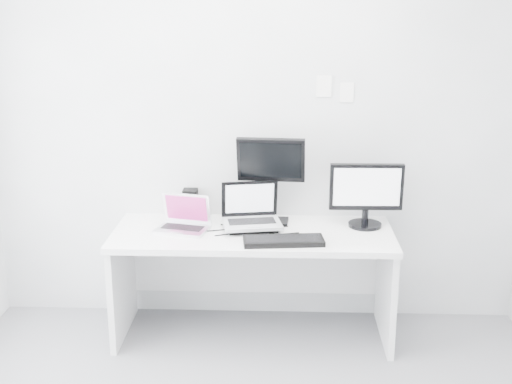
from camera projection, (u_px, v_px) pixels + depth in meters
back_wall at (255, 126)px, 4.49m from camera, size 3.60×0.00×3.60m
desk at (253, 284)px, 4.42m from camera, size 1.80×0.70×0.73m
macbook at (181, 213)px, 4.30m from camera, size 0.37×0.31×0.24m
speaker at (190, 203)px, 4.59m from camera, size 0.11×0.11×0.20m
dell_laptop at (252, 207)px, 4.32m from camera, size 0.41×0.35×0.31m
rear_monitor at (271, 179)px, 4.41m from camera, size 0.45×0.19×0.60m
samsung_monitor at (366, 194)px, 4.36m from camera, size 0.48×0.23×0.44m
keyboard at (284, 241)px, 4.11m from camera, size 0.51×0.22×0.03m
mouse at (308, 240)px, 4.12m from camera, size 0.10×0.06×0.03m
wall_note_0 at (324, 86)px, 4.39m from camera, size 0.10×0.00×0.14m
wall_note_1 at (347, 92)px, 4.40m from camera, size 0.09×0.00×0.13m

